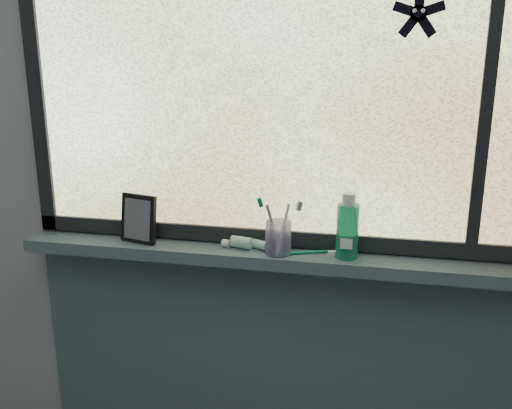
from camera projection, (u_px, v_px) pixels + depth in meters
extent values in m
cube|color=#9EA3A8|center=(274.00, 174.00, 1.78)|extent=(3.00, 0.01, 2.50)
cube|color=#47575F|center=(269.00, 257.00, 1.78)|extent=(1.62, 0.14, 0.04)
cube|color=#47575F|center=(271.00, 388.00, 1.97)|extent=(1.62, 0.02, 0.98)
cube|color=silver|center=(273.00, 83.00, 1.68)|extent=(1.50, 0.01, 1.00)
cube|color=black|center=(272.00, 237.00, 1.81)|extent=(1.60, 0.03, 0.05)
cube|color=black|center=(36.00, 79.00, 1.83)|extent=(0.05, 0.03, 1.10)
cube|color=black|center=(488.00, 86.00, 1.56)|extent=(0.03, 0.03, 1.00)
cube|color=black|center=(139.00, 219.00, 1.83)|extent=(0.14, 0.09, 0.16)
cylinder|color=#B5A6DB|center=(278.00, 238.00, 1.73)|extent=(0.10, 0.10, 0.10)
cylinder|color=#1D996E|center=(348.00, 226.00, 1.69)|extent=(0.08, 0.08, 0.16)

